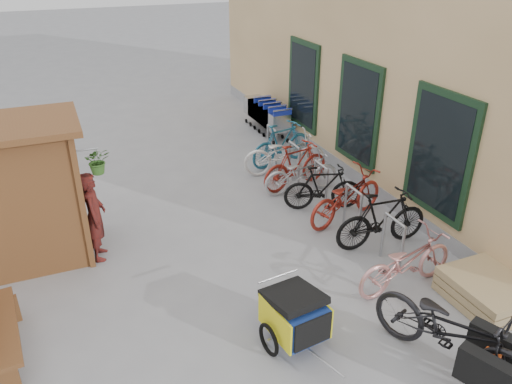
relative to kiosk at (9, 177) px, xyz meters
name	(u,v)px	position (x,y,z in m)	size (l,w,h in m)	color
ground	(264,297)	(3.28, -2.47, -1.55)	(80.00, 80.00, 0.00)	#949497
building	(438,5)	(9.77, 2.03, 1.94)	(6.07, 13.00, 7.00)	#DEB580
kiosk	(9,177)	(0.00, 0.00, 0.00)	(2.49, 1.65, 2.40)	brown
bike_rack	(321,180)	(5.58, -0.07, -1.04)	(0.05, 5.35, 0.86)	#A5A8AD
pallet_stack	(488,292)	(6.28, -3.87, -1.34)	(1.00, 1.20, 0.40)	tan
shopping_carts	(266,113)	(6.28, 4.27, -0.98)	(0.54, 2.16, 0.98)	silver
child_trailer	(295,314)	(3.28, -3.48, -1.08)	(0.90, 1.47, 0.85)	#1B3998
cargo_bike	(454,332)	(4.88, -4.63, -1.00)	(1.46, 2.25, 1.12)	black
person_kiosk	(94,216)	(1.14, -0.37, -0.77)	(0.57, 0.38, 1.57)	maroon
bike_0	(406,262)	(5.38, -3.07, -1.08)	(0.62, 1.79, 0.94)	#D68D8B
bike_1	(382,219)	(5.76, -1.91, -1.03)	(0.49, 1.75, 1.05)	black
bike_2	(346,197)	(5.68, -0.89, -1.05)	(0.66, 1.90, 1.00)	maroon
bike_3	(323,188)	(5.49, -0.33, -1.08)	(0.44, 1.56, 0.94)	black
bike_4	(301,173)	(5.44, 0.52, -1.11)	(0.59, 1.68, 0.88)	#B3B4B8
bike_5	(296,165)	(5.44, 0.77, -1.04)	(0.48, 1.71, 1.03)	maroon
bike_6	(285,153)	(5.53, 1.51, -1.05)	(0.67, 1.92, 1.01)	silver
bike_7	(282,144)	(5.71, 2.06, -1.03)	(0.49, 1.73, 1.04)	#216686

